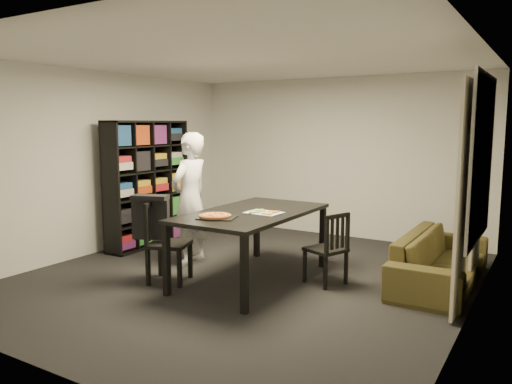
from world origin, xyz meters
The scene contains 16 objects.
room centered at (0.00, 0.00, 1.30)m, with size 5.01×5.51×2.61m.
window_pane centered at (2.48, 0.60, 1.50)m, with size 0.02×1.40×1.60m, color black.
window_frame centered at (2.48, 0.60, 1.50)m, with size 0.03×1.52×1.72m, color white.
curtain_left centered at (2.40, 0.08, 1.15)m, with size 0.03×0.70×2.25m, color beige.
curtain_right centered at (2.40, 1.12, 1.15)m, with size 0.03×0.70×2.25m, color beige.
bookshelf centered at (-2.16, 0.60, 0.95)m, with size 0.35×1.50×1.90m, color black.
dining_table centered at (0.11, -0.05, 0.76)m, with size 1.11×2.00×0.83m.
chair_left centered at (-0.77, -0.65, 0.54)m, with size 0.57×0.57×0.96m.
chair_right centered at (0.99, 0.25, 0.48)m, with size 0.51×0.51×0.85m.
draped_jacket centered at (-0.89, -0.69, 0.79)m, with size 0.46×0.32×0.53m.
person centered at (-0.96, 0.13, 0.87)m, with size 0.64×0.42×1.74m, color white.
baking_tray centered at (0.00, -0.60, 0.84)m, with size 0.40×0.32×0.01m, color black.
pepperoni_pizza centered at (-0.01, -0.62, 0.86)m, with size 0.35×0.35×0.03m.
kitchen_towel centered at (0.29, -0.08, 0.84)m, with size 0.40×0.30×0.01m, color white.
pizza_slices centered at (0.29, -0.09, 0.85)m, with size 0.37×0.31×0.01m, color gold, non-canonical shape.
sofa centered at (2.06, 0.96, 0.29)m, with size 2.01×0.79×0.59m, color #42421A.
Camera 1 is at (3.14, -4.97, 1.86)m, focal length 35.00 mm.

